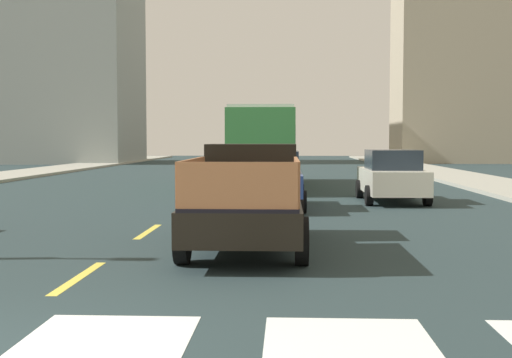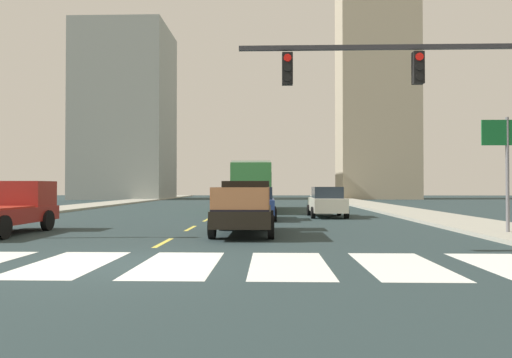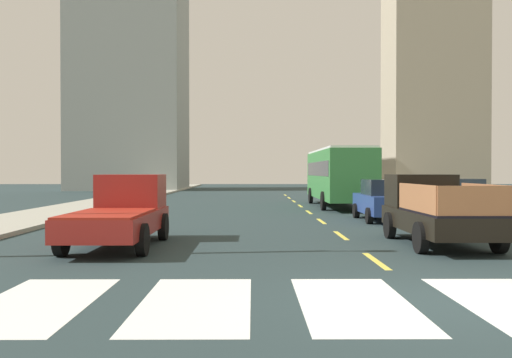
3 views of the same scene
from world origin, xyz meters
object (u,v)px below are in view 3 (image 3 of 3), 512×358
at_px(pickup_stakebed, 434,210).
at_px(sedan_near_right, 458,198).
at_px(city_bus, 338,173).
at_px(pickup_dark, 122,212).
at_px(sedan_mid, 384,200).

xyz_separation_m(pickup_stakebed, sedan_near_right, (4.20, 9.31, -0.08)).
xyz_separation_m(pickup_stakebed, city_bus, (-0.21, 16.16, 1.02)).
relative_size(pickup_dark, sedan_mid, 1.18).
distance_m(city_bus, sedan_near_right, 8.21).
bearing_deg(pickup_stakebed, sedan_near_right, 64.91).
height_order(city_bus, sedan_mid, city_bus).
height_order(pickup_stakebed, sedan_mid, pickup_stakebed).
distance_m(pickup_dark, sedan_mid, 11.73).
relative_size(pickup_stakebed, sedan_near_right, 1.18).
bearing_deg(pickup_stakebed, city_bus, 89.89).
bearing_deg(city_bus, sedan_mid, -88.97).
distance_m(pickup_stakebed, sedan_mid, 7.08).
bearing_deg(pickup_stakebed, pickup_dark, -178.75).
height_order(pickup_stakebed, sedan_near_right, pickup_stakebed).
relative_size(pickup_stakebed, sedan_mid, 1.18).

